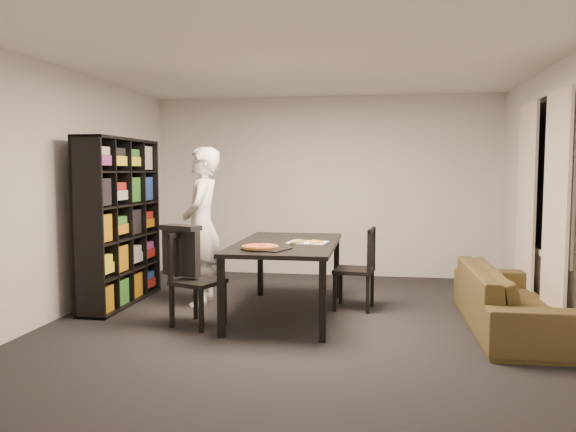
% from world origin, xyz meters
% --- Properties ---
extents(room, '(5.01, 5.51, 2.61)m').
position_xyz_m(room, '(0.00, 0.00, 1.30)').
color(room, black).
rests_on(room, ground).
extents(window_pane, '(0.02, 1.40, 1.60)m').
position_xyz_m(window_pane, '(2.48, 0.60, 1.50)').
color(window_pane, black).
rests_on(window_pane, room).
extents(window_frame, '(0.03, 1.52, 1.72)m').
position_xyz_m(window_frame, '(2.48, 0.60, 1.50)').
color(window_frame, white).
rests_on(window_frame, room).
extents(curtain_left, '(0.03, 0.70, 2.25)m').
position_xyz_m(curtain_left, '(2.40, 0.08, 1.15)').
color(curtain_left, beige).
rests_on(curtain_left, room).
extents(curtain_right, '(0.03, 0.70, 2.25)m').
position_xyz_m(curtain_right, '(2.40, 1.12, 1.15)').
color(curtain_right, beige).
rests_on(curtain_right, room).
extents(bookshelf, '(0.35, 1.50, 1.90)m').
position_xyz_m(bookshelf, '(-2.16, 0.60, 0.95)').
color(bookshelf, black).
rests_on(bookshelf, room).
extents(dining_table, '(1.04, 1.87, 0.78)m').
position_xyz_m(dining_table, '(-0.18, 0.37, 0.71)').
color(dining_table, black).
rests_on(dining_table, room).
extents(chair_left, '(0.55, 0.55, 0.92)m').
position_xyz_m(chair_left, '(-1.06, -0.14, 0.52)').
color(chair_left, black).
rests_on(chair_left, room).
extents(chair_right, '(0.47, 0.47, 0.91)m').
position_xyz_m(chair_right, '(0.60, 0.75, 0.52)').
color(chair_right, black).
rests_on(chair_right, room).
extents(draped_jacket, '(0.44, 0.31, 0.51)m').
position_xyz_m(draped_jacket, '(-1.17, -0.10, 0.76)').
color(draped_jacket, black).
rests_on(draped_jacket, chair_left).
extents(person, '(0.51, 0.71, 1.80)m').
position_xyz_m(person, '(-1.21, 0.71, 0.90)').
color(person, white).
rests_on(person, room).
extents(baking_tray, '(0.49, 0.44, 0.01)m').
position_xyz_m(baking_tray, '(-0.28, -0.19, 0.79)').
color(baking_tray, black).
rests_on(baking_tray, dining_table).
extents(pepperoni_pizza, '(0.35, 0.35, 0.03)m').
position_xyz_m(pepperoni_pizza, '(-0.34, -0.21, 0.81)').
color(pepperoni_pizza, '#9D642D').
rests_on(pepperoni_pizza, dining_table).
extents(kitchen_towel, '(0.44, 0.36, 0.01)m').
position_xyz_m(kitchen_towel, '(0.05, 0.37, 0.78)').
color(kitchen_towel, white).
rests_on(kitchen_towel, dining_table).
extents(pizza_slices, '(0.37, 0.31, 0.01)m').
position_xyz_m(pizza_slices, '(0.03, 0.35, 0.79)').
color(pizza_slices, '#CA7F3F').
rests_on(pizza_slices, dining_table).
extents(sofa, '(0.81, 2.06, 0.60)m').
position_xyz_m(sofa, '(2.05, 0.15, 0.30)').
color(sofa, '#3B2D17').
rests_on(sofa, room).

